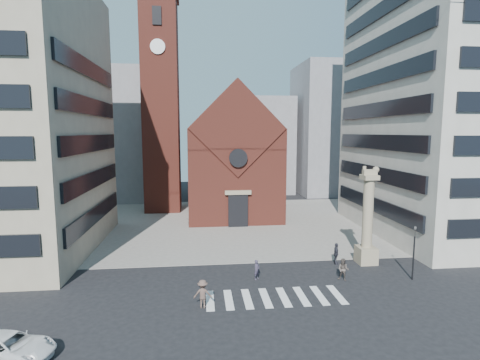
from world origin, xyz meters
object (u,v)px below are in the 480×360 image
Objects in this scene: traffic_light at (414,252)px; pedestrian_2 at (336,254)px; scooter_0 at (190,222)px; lion_column at (367,225)px; white_car at (9,347)px; pedestrian_1 at (343,270)px; pedestrian_0 at (257,270)px.

traffic_light is 6.35m from pedestrian_2.
scooter_0 is (-13.16, 15.02, -0.41)m from pedestrian_2.
traffic_light is (1.99, -4.00, -1.17)m from lion_column.
scooter_0 is (8.51, 26.61, -0.10)m from white_car.
white_car is at bearing 131.28° from pedestrian_2.
lion_column is 22.09m from scooter_0.
pedestrian_1 is 3.65m from pedestrian_2.
lion_column is 2.02× the size of traffic_light.
scooter_0 is (-17.92, 19.02, -1.74)m from traffic_light.
lion_column is at bearing -48.36° from white_car.
scooter_0 is at bearing 160.39° from pedestrian_1.
pedestrian_2 reaches higher than pedestrian_0.
white_car is 24.58m from pedestrian_2.
traffic_light is 27.54m from white_car.
pedestrian_2 is (21.67, 11.58, 0.31)m from white_car.
pedestrian_1 is at bearing -52.77° from white_car.
pedestrian_1 is at bearing -134.54° from lion_column.
traffic_light is at bearing -51.42° from pedestrian_0.
scooter_0 is at bearing -1.46° from white_car.
scooter_0 is at bearing 63.10° from pedestrian_0.
lion_column reaches higher than pedestrian_1.
pedestrian_2 is at bearing 114.81° from pedestrian_1.
white_car is (-26.43, -7.58, -1.64)m from traffic_light.
scooter_0 is at bearing 133.28° from traffic_light.
white_car is at bearing -106.16° from scooter_0.
pedestrian_2 is (-2.76, 0.00, -2.50)m from lion_column.
lion_column is 4.56× the size of scooter_0.
pedestrian_2 is at bearing -45.60° from white_car.
pedestrian_0 is at bearing 122.35° from pedestrian_2.
pedestrian_1 reaches higher than white_car.
pedestrian_2 is at bearing 180.00° from lion_column.
pedestrian_1 is at bearing -53.13° from pedestrian_0.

